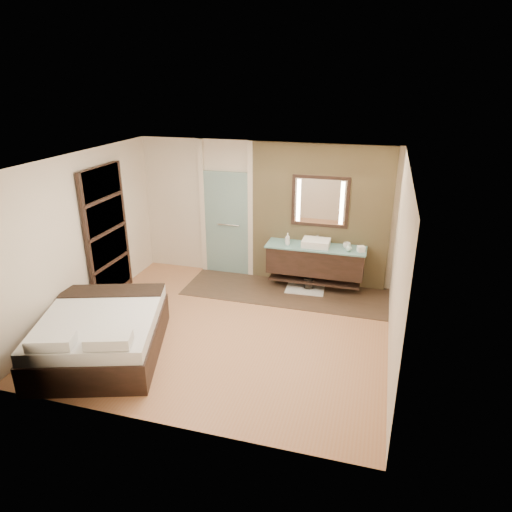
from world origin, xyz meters
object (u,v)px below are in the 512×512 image
(vanity, at_px, (315,260))
(waste_bin, at_px, (309,283))
(mirror_unit, at_px, (320,202))
(bed, at_px, (102,334))

(vanity, bearing_deg, waste_bin, -144.28)
(vanity, distance_m, waste_bin, 0.48)
(mirror_unit, bearing_deg, waste_bin, -107.15)
(vanity, xyz_separation_m, bed, (-2.63, -3.05, -0.25))
(mirror_unit, relative_size, waste_bin, 4.46)
(bed, xyz_separation_m, waste_bin, (2.54, 2.98, -0.21))
(mirror_unit, bearing_deg, bed, -128.65)
(vanity, relative_size, waste_bin, 7.79)
(waste_bin, bearing_deg, bed, -130.38)
(vanity, distance_m, bed, 4.04)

